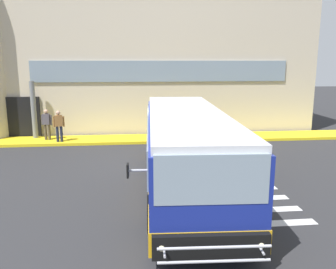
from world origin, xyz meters
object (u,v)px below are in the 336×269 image
at_px(passenger_near_column, 47,123).
at_px(bus_main_foreground, 186,151).
at_px(safety_bollard_yellow, 213,135).
at_px(entry_support_column, 34,110).
at_px(passenger_by_doorway, 59,124).

bearing_deg(passenger_near_column, bus_main_foreground, -50.37).
bearing_deg(safety_bollard_yellow, passenger_near_column, 172.47).
xyz_separation_m(entry_support_column, passenger_near_column, (0.80, -0.62, -0.65)).
xyz_separation_m(bus_main_foreground, safety_bollard_yellow, (2.52, 6.58, -0.88)).
bearing_deg(passenger_by_doorway, entry_support_column, 143.10).
distance_m(bus_main_foreground, passenger_by_doorway, 9.18).
xyz_separation_m(entry_support_column, passenger_by_doorway, (1.55, -1.16, -0.62)).
distance_m(entry_support_column, passenger_by_doorway, 2.03).
bearing_deg(safety_bollard_yellow, entry_support_column, 169.53).
bearing_deg(bus_main_foreground, passenger_by_doorway, 128.21).
bearing_deg(bus_main_foreground, safety_bollard_yellow, 69.06).
distance_m(bus_main_foreground, passenger_near_column, 10.08).
bearing_deg(passenger_by_doorway, bus_main_foreground, -51.79).
xyz_separation_m(entry_support_column, bus_main_foreground, (7.23, -8.38, -0.40)).
xyz_separation_m(passenger_by_doorway, safety_bollard_yellow, (8.20, -0.64, -0.66)).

